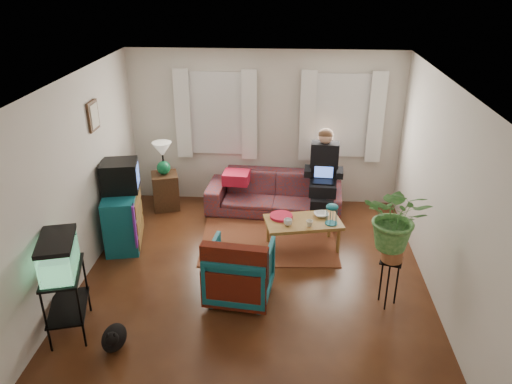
# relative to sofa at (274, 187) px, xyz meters

# --- Properties ---
(floor) EXTENTS (4.50, 5.00, 0.01)m
(floor) POSITION_rel_sofa_xyz_m (-0.19, -2.05, -0.43)
(floor) COLOR #4F2B14
(floor) RESTS_ON ground
(ceiling) EXTENTS (4.50, 5.00, 0.01)m
(ceiling) POSITION_rel_sofa_xyz_m (-0.19, -2.05, 2.17)
(ceiling) COLOR white
(ceiling) RESTS_ON wall_back
(wall_back) EXTENTS (4.50, 0.01, 2.60)m
(wall_back) POSITION_rel_sofa_xyz_m (-0.19, 0.45, 0.87)
(wall_back) COLOR silver
(wall_back) RESTS_ON floor
(wall_front) EXTENTS (4.50, 0.01, 2.60)m
(wall_front) POSITION_rel_sofa_xyz_m (-0.19, -4.55, 0.87)
(wall_front) COLOR silver
(wall_front) RESTS_ON floor
(wall_left) EXTENTS (0.01, 5.00, 2.60)m
(wall_left) POSITION_rel_sofa_xyz_m (-2.44, -2.05, 0.87)
(wall_left) COLOR silver
(wall_left) RESTS_ON floor
(wall_right) EXTENTS (0.01, 5.00, 2.60)m
(wall_right) POSITION_rel_sofa_xyz_m (2.06, -2.05, 0.87)
(wall_right) COLOR silver
(wall_right) RESTS_ON floor
(window_left) EXTENTS (1.08, 0.04, 1.38)m
(window_left) POSITION_rel_sofa_xyz_m (-0.99, 0.43, 1.12)
(window_left) COLOR white
(window_left) RESTS_ON wall_back
(window_right) EXTENTS (1.08, 0.04, 1.38)m
(window_right) POSITION_rel_sofa_xyz_m (1.06, 0.43, 1.12)
(window_right) COLOR white
(window_right) RESTS_ON wall_back
(curtains_left) EXTENTS (1.36, 0.06, 1.50)m
(curtains_left) POSITION_rel_sofa_xyz_m (-0.99, 0.35, 1.12)
(curtains_left) COLOR white
(curtains_left) RESTS_ON wall_back
(curtains_right) EXTENTS (1.36, 0.06, 1.50)m
(curtains_right) POSITION_rel_sofa_xyz_m (1.06, 0.35, 1.12)
(curtains_right) COLOR white
(curtains_right) RESTS_ON wall_back
(picture_frame) EXTENTS (0.04, 0.32, 0.40)m
(picture_frame) POSITION_rel_sofa_xyz_m (-2.40, -1.20, 1.52)
(picture_frame) COLOR #3D2616
(picture_frame) RESTS_ON wall_left
(area_rug) EXTENTS (2.09, 1.71, 0.01)m
(area_rug) POSITION_rel_sofa_xyz_m (-0.05, -0.95, -0.42)
(area_rug) COLOR brown
(area_rug) RESTS_ON floor
(sofa) EXTENTS (2.26, 1.02, 0.86)m
(sofa) POSITION_rel_sofa_xyz_m (0.00, 0.00, 0.00)
(sofa) COLOR brown
(sofa) RESTS_ON floor
(seated_person) EXTENTS (0.60, 0.72, 1.32)m
(seated_person) POSITION_rel_sofa_xyz_m (0.79, -0.06, 0.23)
(seated_person) COLOR black
(seated_person) RESTS_ON sofa
(side_table) EXTENTS (0.53, 0.53, 0.62)m
(side_table) POSITION_rel_sofa_xyz_m (-1.84, 0.00, -0.12)
(side_table) COLOR #3D2C17
(side_table) RESTS_ON floor
(table_lamp) EXTENTS (0.40, 0.40, 0.56)m
(table_lamp) POSITION_rel_sofa_xyz_m (-1.84, 0.00, 0.45)
(table_lamp) COLOR white
(table_lamp) RESTS_ON side_table
(dresser) EXTENTS (0.63, 0.99, 0.82)m
(dresser) POSITION_rel_sofa_xyz_m (-2.18, -1.21, -0.02)
(dresser) COLOR #12686C
(dresser) RESTS_ON floor
(crt_tv) EXTENTS (0.59, 0.55, 0.44)m
(crt_tv) POSITION_rel_sofa_xyz_m (-2.18, -1.12, 0.61)
(crt_tv) COLOR black
(crt_tv) RESTS_ON dresser
(aquarium_stand) EXTENTS (0.58, 0.79, 0.79)m
(aquarium_stand) POSITION_rel_sofa_xyz_m (-2.19, -3.17, -0.04)
(aquarium_stand) COLOR black
(aquarium_stand) RESTS_ON floor
(aquarium) EXTENTS (0.52, 0.72, 0.42)m
(aquarium) POSITION_rel_sofa_xyz_m (-2.19, -3.17, 0.57)
(aquarium) COLOR #7FD899
(aquarium) RESTS_ON aquarium_stand
(black_cat) EXTENTS (0.34, 0.44, 0.33)m
(black_cat) POSITION_rel_sofa_xyz_m (-1.60, -3.42, -0.27)
(black_cat) COLOR black
(black_cat) RESTS_ON floor
(armchair) EXTENTS (0.84, 0.80, 0.78)m
(armchair) POSITION_rel_sofa_xyz_m (-0.34, -2.39, -0.04)
(armchair) COLOR navy
(armchair) RESTS_ON floor
(serape_throw) EXTENTS (0.80, 0.27, 0.65)m
(serape_throw) POSITION_rel_sofa_xyz_m (-0.37, -2.69, 0.12)
(serape_throw) COLOR #9E0A0A
(serape_throw) RESTS_ON armchair
(coffee_table) EXTENTS (1.18, 0.81, 0.45)m
(coffee_table) POSITION_rel_sofa_xyz_m (0.46, -1.17, -0.21)
(coffee_table) COLOR brown
(coffee_table) RESTS_ON floor
(cup_a) EXTENTS (0.14, 0.14, 0.10)m
(cup_a) POSITION_rel_sofa_xyz_m (0.24, -1.32, 0.06)
(cup_a) COLOR white
(cup_a) RESTS_ON coffee_table
(cup_b) EXTENTS (0.12, 0.12, 0.09)m
(cup_b) POSITION_rel_sofa_xyz_m (0.54, -1.33, 0.06)
(cup_b) COLOR beige
(cup_b) RESTS_ON coffee_table
(bowl) EXTENTS (0.25, 0.25, 0.05)m
(bowl) POSITION_rel_sofa_xyz_m (0.72, -1.01, 0.04)
(bowl) COLOR white
(bowl) RESTS_ON coffee_table
(snack_tray) EXTENTS (0.40, 0.40, 0.04)m
(snack_tray) POSITION_rel_sofa_xyz_m (0.14, -1.09, 0.03)
(snack_tray) COLOR #B21414
(snack_tray) RESTS_ON coffee_table
(birdcage) EXTENTS (0.21, 0.21, 0.31)m
(birdcage) POSITION_rel_sofa_xyz_m (0.85, -1.23, 0.17)
(birdcage) COLOR #115B6B
(birdcage) RESTS_ON coffee_table
(plant_stand) EXTENTS (0.34, 0.34, 0.64)m
(plant_stand) POSITION_rel_sofa_xyz_m (1.47, -2.45, -0.11)
(plant_stand) COLOR black
(plant_stand) RESTS_ON floor
(potted_plant) EXTENTS (0.88, 0.81, 0.81)m
(potted_plant) POSITION_rel_sofa_xyz_m (1.47, -2.45, 0.65)
(potted_plant) COLOR #599947
(potted_plant) RESTS_ON plant_stand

